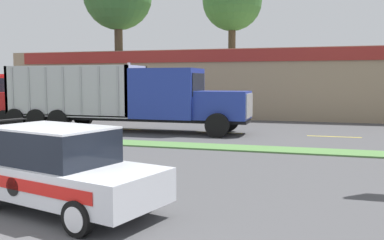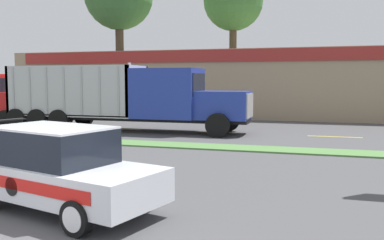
% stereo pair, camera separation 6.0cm
% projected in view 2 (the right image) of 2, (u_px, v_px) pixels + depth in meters
% --- Properties ---
extents(grass_verge, '(120.00, 1.33, 0.06)m').
position_uv_depth(grass_verge, '(181.00, 145.00, 16.82)').
color(grass_verge, '#517F42').
rests_on(grass_verge, ground_plane).
extents(centre_line_2, '(2.40, 0.14, 0.01)m').
position_uv_depth(centre_line_2, '(34.00, 126.00, 24.22)').
color(centre_line_2, yellow).
rests_on(centre_line_2, ground_plane).
extents(centre_line_3, '(2.40, 0.14, 0.01)m').
position_uv_depth(centre_line_3, '(121.00, 129.00, 22.68)').
color(centre_line_3, yellow).
rests_on(centre_line_3, ground_plane).
extents(centre_line_4, '(2.40, 0.14, 0.01)m').
position_uv_depth(centre_line_4, '(220.00, 133.00, 21.14)').
color(centre_line_4, yellow).
rests_on(centre_line_4, ground_plane).
extents(centre_line_5, '(2.40, 0.14, 0.01)m').
position_uv_depth(centre_line_5, '(335.00, 137.00, 19.59)').
color(centre_line_5, yellow).
rests_on(centre_line_5, ground_plane).
extents(dump_truck_mid, '(12.72, 2.72, 3.44)m').
position_uv_depth(dump_truck_mid, '(145.00, 99.00, 21.50)').
color(dump_truck_mid, black).
rests_on(dump_truck_mid, ground_plane).
extents(rally_car, '(4.59, 2.82, 1.71)m').
position_uv_depth(rally_car, '(58.00, 168.00, 8.51)').
color(rally_car, silver).
rests_on(rally_car, ground_plane).
extents(store_building_backdrop, '(42.20, 12.10, 4.62)m').
position_uv_depth(store_building_backdrop, '(304.00, 84.00, 32.25)').
color(store_building_backdrop, '#9E896B').
rests_on(store_building_backdrop, ground_plane).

